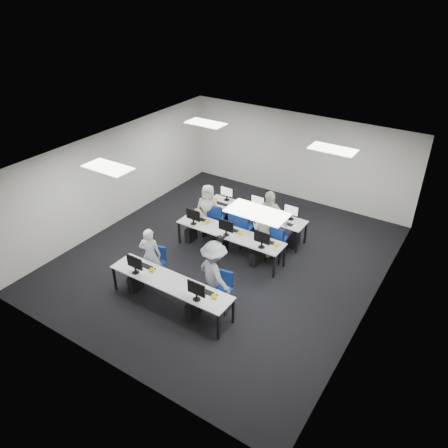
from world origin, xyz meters
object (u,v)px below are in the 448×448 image
Objects in this scene: chair_0 at (156,270)px; chair_5 at (216,222)px; desk_front at (170,283)px; student_3 at (268,221)px; chair_3 at (234,236)px; student_0 at (150,255)px; desk_mid at (230,234)px; chair_4 at (274,251)px; photographer at (214,273)px; student_2 at (208,209)px; chair_1 at (221,297)px; student_1 at (264,230)px; chair_7 at (278,244)px; chair_2 at (212,228)px; chair_6 at (244,232)px.

chair_0 is 2.86m from chair_5.
desk_front is 1.72× the size of student_3.
chair_3 is 2.75m from student_0.
desk_mid is at bearing -140.69° from student_3.
student_3 is at bearing -18.72° from chair_5.
chair_4 is 0.83m from student_3.
photographer is (0.91, -2.38, 0.53)m from chair_3.
student_2 is at bearing -110.52° from student_0.
chair_1 is 0.64× the size of student_1.
chair_0 is 0.94× the size of chair_3.
chair_5 is 0.63× the size of student_1.
chair_5 is 1.90m from student_3.
chair_7 is at bearing 41.38° from chair_0.
chair_2 is 2.66m from student_0.
student_3 is (0.77, 3.39, 0.25)m from desk_front.
desk_front is 3.32m from chair_2.
desk_front is at bearing -75.39° from chair_2.
student_2 is at bearing 161.42° from chair_4.
chair_0 is 1.00× the size of chair_6.
desk_mid is at bearing -94.33° from chair_6.
desk_mid is 3.27× the size of chair_3.
chair_1 is 1.03× the size of chair_7.
chair_2 is at bearing -116.00° from student_0.
student_3 reaches higher than student_0.
chair_2 is 0.92× the size of chair_7.
student_3 is (0.77, 0.79, 0.25)m from desk_mid.
student_3 is (1.79, -0.06, 0.63)m from chair_5.
chair_0 is at bearing -128.81° from student_3.
chair_2 is at bearing -178.64° from student_3.
photographer is (1.79, -2.76, 0.54)m from chair_5.
chair_6 is at bearing -134.03° from student_0.
chair_4 is 3.42m from student_0.
chair_2 is 0.56× the size of student_0.
chair_0 is 2.79m from student_2.
chair_7 is at bearing 4.30° from chair_2.
student_1 is at bearing -22.04° from chair_6.
student_0 is 2.81m from student_2.
chair_1 is 3.59m from student_2.
student_1 reaches higher than chair_3.
chair_4 is at bearing -21.73° from chair_6.
student_0 reaches higher than student_1.
chair_3 is 0.37m from chair_6.
chair_7 is 0.62× the size of student_1.
student_3 reaches higher than chair_1.
chair_2 is at bearing -53.33° from student_2.
chair_1 is 1.05× the size of chair_6.
chair_6 is 2.89m from photographer.
student_3 is (1.74, 0.25, 0.66)m from chair_2.
student_0 reaches higher than chair_4.
chair_0 is 0.54× the size of photographer.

